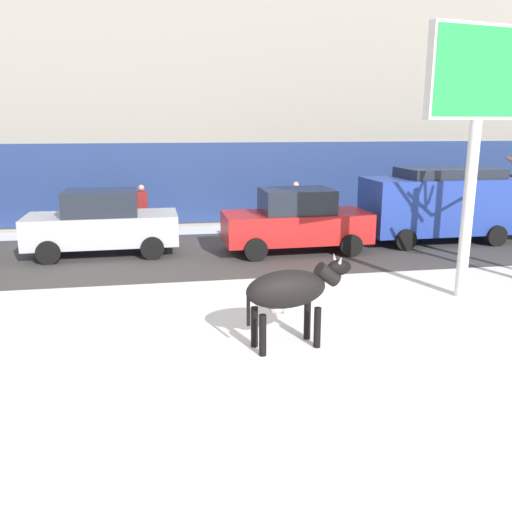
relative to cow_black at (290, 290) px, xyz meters
name	(u,v)px	position (x,y,z in m)	size (l,w,h in m)	color
ground_plane	(284,381)	(-0.38, -1.24, -0.99)	(120.00, 120.00, 0.00)	white
road_strip	(221,253)	(-0.38, 6.91, -0.99)	(60.00, 5.60, 0.01)	#423F3F
building_facade	(198,48)	(-0.38, 14.03, 5.49)	(44.00, 6.10, 13.00)	gray
cow_black	(290,290)	(0.00, 0.00, 0.00)	(1.93, 0.84, 1.54)	black
billboard	(480,90)	(4.32, 2.01, 3.32)	(2.51, 0.69, 5.56)	silver
car_silver_sedan	(102,223)	(-3.72, 7.33, -0.09)	(4.23, 2.04, 1.84)	#B7BABF
car_red_sedan	(296,221)	(1.79, 6.70, -0.09)	(4.23, 2.04, 1.84)	red
car_blue_van	(439,203)	(6.53, 7.28, 0.25)	(4.63, 2.18, 2.32)	#233D9E
pedestrian_near_billboard	(295,207)	(2.48, 9.55, -0.11)	(0.36, 0.24, 1.73)	#282833
pedestrian_far_left	(142,211)	(-2.67, 9.55, -0.11)	(0.36, 0.24, 1.73)	#282833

